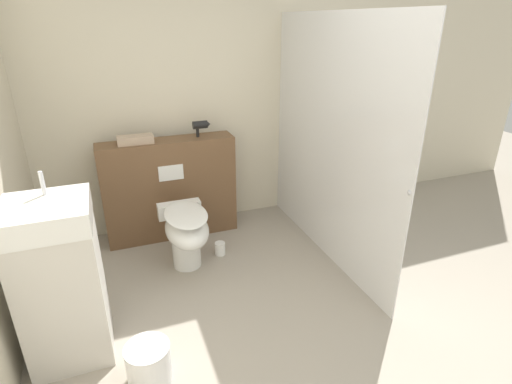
{
  "coord_description": "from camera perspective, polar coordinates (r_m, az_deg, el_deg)",
  "views": [
    {
      "loc": [
        -1.01,
        -1.52,
        1.94
      ],
      "look_at": [
        0.07,
        1.34,
        0.62
      ],
      "focal_mm": 28.0,
      "sensor_mm": 36.0,
      "label": 1
    }
  ],
  "objects": [
    {
      "name": "hair_drier",
      "position": [
        3.72,
        -7.88,
        9.42
      ],
      "size": [
        0.16,
        0.07,
        0.15
      ],
      "color": "black",
      "rests_on": "partition_panel"
    },
    {
      "name": "folded_towel",
      "position": [
        3.63,
        -16.85,
        7.16
      ],
      "size": [
        0.3,
        0.13,
        0.07
      ],
      "color": "tan",
      "rests_on": "partition_panel"
    },
    {
      "name": "waste_bin",
      "position": [
        2.56,
        -15.06,
        -22.66
      ],
      "size": [
        0.26,
        0.26,
        0.25
      ],
      "color": "silver",
      "rests_on": "ground_plane"
    },
    {
      "name": "spare_toilet_roll",
      "position": [
        3.62,
        -5.16,
        -8.05
      ],
      "size": [
        0.09,
        0.09,
        0.12
      ],
      "color": "white",
      "rests_on": "ground_plane"
    },
    {
      "name": "toilet",
      "position": [
        3.32,
        -9.96,
        -5.59
      ],
      "size": [
        0.37,
        0.64,
        0.54
      ],
      "color": "white",
      "rests_on": "ground_plane"
    },
    {
      "name": "sink_vanity",
      "position": [
        2.67,
        -26.06,
        -11.49
      ],
      "size": [
        0.46,
        0.47,
        1.17
      ],
      "color": "beige",
      "rests_on": "ground_plane"
    },
    {
      "name": "shower_glass",
      "position": [
        3.35,
        10.46,
        6.78
      ],
      "size": [
        0.04,
        2.01,
        2.01
      ],
      "color": "silver",
      "rests_on": "ground_plane"
    },
    {
      "name": "wall_back",
      "position": [
        3.97,
        -5.85,
        13.27
      ],
      "size": [
        8.0,
        0.06,
        2.5
      ],
      "color": "beige",
      "rests_on": "ground_plane"
    },
    {
      "name": "ground_plane",
      "position": [
        2.66,
        9.67,
        -23.79
      ],
      "size": [
        12.0,
        12.0,
        0.0
      ],
      "primitive_type": "plane",
      "color": "#9E9384"
    },
    {
      "name": "partition_panel",
      "position": [
        3.84,
        -12.12,
        0.43
      ],
      "size": [
        1.22,
        0.27,
        0.95
      ],
      "color": "brown",
      "rests_on": "ground_plane"
    }
  ]
}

